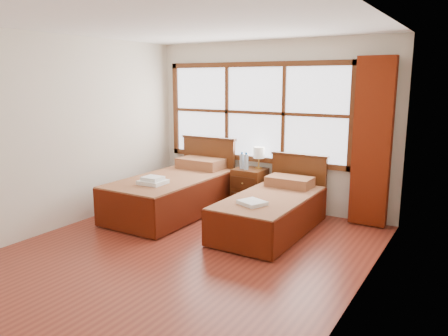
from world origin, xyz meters
The scene contains 15 objects.
floor centered at (0.00, 0.00, 0.00)m, with size 4.50×4.50×0.00m, color maroon.
ceiling centered at (0.00, 0.00, 2.60)m, with size 4.50×4.50×0.00m, color white.
wall_back centered at (0.00, 2.25, 1.30)m, with size 4.00×4.00×0.00m, color silver.
wall_left centered at (-2.00, 0.00, 1.30)m, with size 4.50×4.50×0.00m, color silver.
wall_right centered at (2.00, 0.00, 1.30)m, with size 4.50×4.50×0.00m, color silver.
window centered at (-0.25, 2.21, 1.50)m, with size 3.16×0.06×1.56m.
curtain centered at (1.60, 2.11, 1.17)m, with size 0.50×0.16×2.30m, color maroon.
bed_left centered at (-1.07, 1.20, 0.33)m, with size 1.10×2.13×1.07m.
bed_right centered at (0.55, 1.20, 0.28)m, with size 0.95×1.97×0.92m.
nightstand centered at (-0.21, 1.99, 0.32)m, with size 0.48×0.47×0.64m.
towels_left centered at (-1.03, 0.63, 0.62)m, with size 0.36×0.32×0.10m.
towels_right centered at (0.52, 0.68, 0.52)m, with size 0.38×0.36×0.05m.
lamp centered at (-0.11, 2.11, 0.88)m, with size 0.17×0.17×0.34m.
bottle_near centered at (-0.33, 1.95, 0.76)m, with size 0.07×0.07×0.27m.
bottle_far centered at (-0.24, 1.92, 0.76)m, with size 0.07×0.07×0.27m.
Camera 1 is at (2.91, -3.95, 2.01)m, focal length 35.00 mm.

